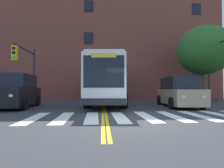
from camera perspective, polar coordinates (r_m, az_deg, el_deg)
ground_plane at (r=7.24m, az=7.24°, el=-11.85°), size 120.00×120.00×0.00m
crosswalk at (r=8.46m, az=11.21°, el=-10.31°), size 10.85×3.73×0.01m
lane_line_yellow_inner at (r=22.14m, az=-3.16°, el=-4.92°), size 0.12×36.00×0.01m
lane_line_yellow_outer at (r=22.14m, az=-2.75°, el=-4.92°), size 0.12×36.00×0.01m
city_bus at (r=15.20m, az=-1.44°, el=0.73°), size 3.36×12.07×3.48m
car_black_near_lane at (r=13.66m, az=-28.66°, el=-2.25°), size 2.63×5.16×2.28m
car_tan_far_lane at (r=13.64m, az=20.79°, el=-2.62°), size 2.51×5.28×2.14m
car_teal_behind_bus at (r=23.62m, az=-1.94°, el=-2.70°), size 2.37×4.42×1.85m
traffic_light_near_corner at (r=17.91m, az=31.03°, el=6.61°), size 0.35×3.09×5.64m
traffic_light_far_corner at (r=15.16m, az=-26.23°, el=5.74°), size 0.34×3.61×4.74m
street_tree_curbside_large at (r=19.82m, az=27.88°, el=9.67°), size 6.58×6.56×7.52m
building_facade at (r=24.74m, az=-7.06°, el=11.58°), size 33.23×6.68×13.83m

